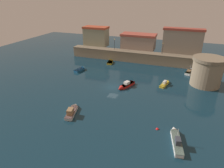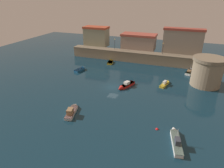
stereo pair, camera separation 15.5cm
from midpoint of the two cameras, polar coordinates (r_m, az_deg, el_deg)
name	(u,v)px [view 2 (the right image)]	position (r m, az deg, el deg)	size (l,w,h in m)	color
ground_plane	(113,87)	(51.10, 0.32, -0.93)	(126.18, 126.18, 0.00)	#112D3D
quay_wall	(135,56)	(70.84, 6.74, 7.90)	(47.33, 3.72, 3.65)	gray
old_town_backdrop	(138,40)	(73.51, 7.46, 12.59)	(43.04, 6.24, 8.53)	gray
fortress_tower	(207,72)	(56.45, 25.87, 3.27)	(8.04, 8.04, 7.56)	gray
quay_lamp_0	(115,43)	(71.84, 0.86, 11.90)	(0.32, 0.32, 3.88)	black
quay_lamp_1	(163,47)	(68.23, 14.61, 10.35)	(0.32, 0.32, 3.73)	black
moored_boat_0	(72,110)	(41.28, -11.32, -7.46)	(2.83, 6.17, 1.96)	silver
moored_boat_1	(81,69)	(63.03, -8.93, 4.23)	(2.43, 4.55, 1.45)	#195689
moored_boat_2	(111,62)	(69.47, -0.35, 6.42)	(2.30, 4.40, 1.55)	gold
moored_boat_3	(125,86)	(51.05, 3.98, -0.46)	(3.53, 6.18, 1.70)	red
moored_boat_4	(176,139)	(34.97, 18.10, -14.98)	(2.68, 7.37, 3.10)	white
moored_boat_5	(165,83)	(54.39, 15.25, 0.21)	(2.43, 5.43, 1.52)	gold
moored_boat_6	(190,72)	(64.74, 21.77, 3.36)	(2.95, 5.51, 3.23)	white
mooring_buoy_0	(157,129)	(37.07, 12.97, -12.66)	(0.53, 0.53, 0.53)	red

